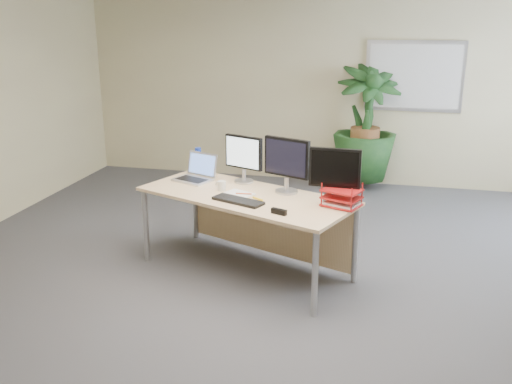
% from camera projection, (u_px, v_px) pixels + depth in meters
% --- Properties ---
extents(floor, '(8.00, 8.00, 0.00)m').
position_uv_depth(floor, '(263.00, 310.00, 4.76)').
color(floor, '#434347').
rests_on(floor, ground).
extents(back_wall, '(7.00, 0.04, 2.70)m').
position_uv_depth(back_wall, '(325.00, 88.00, 8.06)').
color(back_wall, tan).
rests_on(back_wall, floor).
extents(whiteboard, '(1.30, 0.04, 0.95)m').
position_uv_depth(whiteboard, '(414.00, 76.00, 7.71)').
color(whiteboard, silver).
rests_on(whiteboard, back_wall).
extents(desk, '(2.17, 1.52, 0.77)m').
position_uv_depth(desk, '(253.00, 208.00, 5.39)').
color(desk, tan).
rests_on(desk, floor).
extents(floor_plant, '(1.10, 1.10, 1.50)m').
position_uv_depth(floor_plant, '(365.00, 136.00, 7.83)').
color(floor_plant, '#153A19').
rests_on(floor_plant, floor).
extents(monitor_left, '(0.40, 0.19, 0.46)m').
position_uv_depth(monitor_left, '(244.00, 156.00, 5.56)').
color(monitor_left, '#A4A4A9').
rests_on(monitor_left, desk).
extents(monitor_right, '(0.45, 0.21, 0.52)m').
position_uv_depth(monitor_right, '(287.00, 162.00, 5.23)').
color(monitor_right, '#A4A4A9').
rests_on(monitor_right, desk).
extents(monitor_dark, '(0.45, 0.20, 0.50)m').
position_uv_depth(monitor_dark, '(335.00, 172.00, 4.92)').
color(monitor_dark, '#A4A4A9').
rests_on(monitor_dark, desk).
extents(laptop, '(0.45, 0.42, 0.26)m').
position_uv_depth(laptop, '(196.00, 174.00, 5.71)').
color(laptop, '#B6B6BB').
rests_on(laptop, desk).
extents(keyboard, '(0.50, 0.32, 0.03)m').
position_uv_depth(keyboard, '(238.00, 201.00, 5.04)').
color(keyboard, black).
rests_on(keyboard, desk).
extents(coffee_mug, '(0.12, 0.08, 0.09)m').
position_uv_depth(coffee_mug, '(221.00, 186.00, 5.37)').
color(coffee_mug, silver).
rests_on(coffee_mug, desk).
extents(spiral_notebook, '(0.32, 0.29, 0.01)m').
position_uv_depth(spiral_notebook, '(238.00, 194.00, 5.25)').
color(spiral_notebook, silver).
rests_on(spiral_notebook, desk).
extents(orange_pen, '(0.15, 0.03, 0.01)m').
position_uv_depth(orange_pen, '(244.00, 194.00, 5.22)').
color(orange_pen, '#D24917').
rests_on(orange_pen, spiral_notebook).
extents(yellow_highlighter, '(0.11, 0.08, 0.02)m').
position_uv_depth(yellow_highlighter, '(258.00, 199.00, 5.11)').
color(yellow_highlighter, yellow).
rests_on(yellow_highlighter, desk).
extents(water_bottle, '(0.07, 0.07, 0.27)m').
position_uv_depth(water_bottle, '(198.00, 161.00, 5.94)').
color(water_bottle, silver).
rests_on(water_bottle, desk).
extents(letter_tray, '(0.38, 0.33, 0.15)m').
position_uv_depth(letter_tray, '(342.00, 199.00, 4.92)').
color(letter_tray, '#AB1515').
rests_on(letter_tray, desk).
extents(stapler, '(0.14, 0.08, 0.05)m').
position_uv_depth(stapler, '(279.00, 212.00, 4.73)').
color(stapler, black).
rests_on(stapler, desk).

